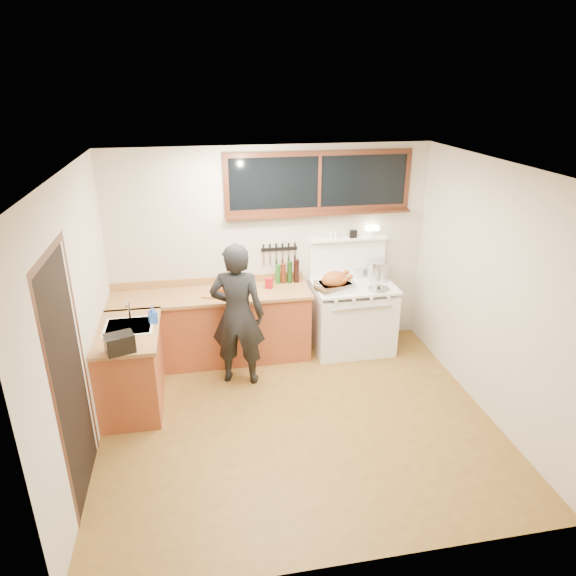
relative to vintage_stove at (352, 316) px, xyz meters
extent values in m
cube|color=brown|center=(-1.00, -1.41, -0.48)|extent=(4.00, 3.50, 0.02)
cube|color=beige|center=(-1.00, 0.36, 0.83)|extent=(4.00, 0.05, 2.60)
cube|color=beige|center=(-1.00, -3.19, 0.83)|extent=(4.00, 0.05, 2.60)
cube|color=beige|center=(-3.03, -1.41, 0.83)|extent=(0.05, 3.50, 2.60)
cube|color=beige|center=(1.02, -1.41, 0.83)|extent=(0.05, 3.50, 2.60)
cube|color=white|center=(-1.00, -1.41, 2.16)|extent=(4.00, 3.50, 0.05)
cube|color=brown|center=(-1.80, 0.04, -0.04)|extent=(2.40, 0.60, 0.86)
cube|color=#996C3D|center=(-1.80, 0.03, 0.41)|extent=(2.44, 0.64, 0.04)
cube|color=#996C3D|center=(-1.80, 0.32, 0.48)|extent=(2.40, 0.03, 0.10)
sphere|color=#B78C38|center=(-2.80, -0.24, 0.23)|extent=(0.03, 0.03, 0.03)
sphere|color=#B78C38|center=(-2.30, -0.24, 0.23)|extent=(0.03, 0.03, 0.03)
sphere|color=#B78C38|center=(-1.80, -0.24, 0.23)|extent=(0.03, 0.03, 0.03)
sphere|color=#B78C38|center=(-1.30, -0.24, 0.23)|extent=(0.03, 0.03, 0.03)
sphere|color=#B78C38|center=(-0.85, -0.24, 0.23)|extent=(0.03, 0.03, 0.03)
cube|color=brown|center=(-2.70, -0.79, -0.04)|extent=(0.60, 1.05, 0.86)
cube|color=#996C3D|center=(-2.69, -0.79, 0.41)|extent=(0.64, 1.09, 0.04)
cube|color=white|center=(-2.68, -0.71, 0.37)|extent=(0.45, 0.40, 0.14)
cube|color=white|center=(-2.68, -0.71, 0.44)|extent=(0.50, 0.45, 0.01)
cylinder|color=silver|center=(-2.68, -0.53, 0.55)|extent=(0.02, 0.02, 0.24)
cylinder|color=silver|center=(-2.68, -0.61, 0.66)|extent=(0.02, 0.18, 0.02)
cube|color=white|center=(0.00, -0.01, -0.06)|extent=(1.00, 0.70, 0.82)
cube|color=white|center=(0.00, -0.01, 0.42)|extent=(1.02, 0.72, 0.03)
cube|color=white|center=(0.00, -0.35, 0.05)|extent=(0.88, 0.02, 0.46)
cylinder|color=silver|center=(0.00, -0.38, 0.27)|extent=(0.75, 0.02, 0.02)
cylinder|color=white|center=(-0.33, -0.37, 0.38)|extent=(0.04, 0.03, 0.04)
cylinder|color=white|center=(-0.11, -0.37, 0.38)|extent=(0.04, 0.03, 0.04)
cylinder|color=white|center=(0.11, -0.37, 0.38)|extent=(0.04, 0.03, 0.04)
cylinder|color=white|center=(0.33, -0.37, 0.38)|extent=(0.04, 0.03, 0.04)
cube|color=white|center=(0.00, 0.31, 0.68)|extent=(1.00, 0.05, 0.50)
cube|color=white|center=(0.00, 0.28, 0.95)|extent=(1.00, 0.12, 0.03)
cylinder|color=white|center=(0.30, 0.28, 1.01)|extent=(0.09, 0.09, 0.09)
cube|color=#FFE5B2|center=(0.30, 0.28, 1.08)|extent=(0.16, 0.08, 0.05)
cube|color=black|center=(0.05, 0.28, 1.01)|extent=(0.09, 0.05, 0.10)
cylinder|color=white|center=(-0.18, 0.28, 1.01)|extent=(0.04, 0.04, 0.09)
cylinder|color=white|center=(-0.24, 0.28, 1.01)|extent=(0.04, 0.04, 0.09)
cube|color=black|center=(-0.40, 0.32, 1.68)|extent=(2.20, 0.01, 0.62)
cube|color=#33180E|center=(-0.40, 0.32, 2.02)|extent=(2.32, 0.04, 0.06)
cube|color=#33180E|center=(-0.40, 0.32, 1.34)|extent=(2.32, 0.04, 0.06)
cube|color=#33180E|center=(-1.53, 0.32, 1.68)|extent=(0.06, 0.04, 0.62)
cube|color=#33180E|center=(0.73, 0.32, 1.68)|extent=(0.06, 0.04, 0.62)
cube|color=#33180E|center=(-0.40, 0.32, 1.68)|extent=(0.04, 0.04, 0.62)
cube|color=#33180E|center=(-0.40, 0.27, 1.30)|extent=(2.32, 0.13, 0.03)
cube|color=black|center=(-2.99, -1.96, 0.58)|extent=(0.01, 0.86, 2.10)
cube|color=#33180E|center=(-2.99, -2.45, 0.58)|extent=(0.01, 0.07, 2.10)
cube|color=#33180E|center=(-2.99, -1.48, 0.58)|extent=(0.01, 0.07, 2.10)
cube|color=#33180E|center=(-2.99, -1.96, 1.67)|extent=(0.01, 1.04, 0.07)
cube|color=black|center=(-0.90, 0.33, 0.85)|extent=(0.46, 0.02, 0.04)
cube|color=silver|center=(-1.10, 0.31, 0.74)|extent=(0.02, 0.00, 0.18)
cube|color=black|center=(-1.10, 0.31, 0.88)|extent=(0.02, 0.02, 0.10)
cube|color=silver|center=(-1.02, 0.31, 0.74)|extent=(0.02, 0.00, 0.18)
cube|color=black|center=(-1.02, 0.31, 0.88)|extent=(0.02, 0.02, 0.10)
cube|color=silver|center=(-0.94, 0.31, 0.74)|extent=(0.02, 0.00, 0.18)
cube|color=black|center=(-0.94, 0.31, 0.88)|extent=(0.02, 0.02, 0.10)
cube|color=silver|center=(-0.86, 0.31, 0.74)|extent=(0.03, 0.00, 0.18)
cube|color=black|center=(-0.86, 0.31, 0.88)|extent=(0.02, 0.02, 0.10)
cube|color=silver|center=(-0.78, 0.31, 0.74)|extent=(0.03, 0.00, 0.18)
cube|color=black|center=(-0.78, 0.31, 0.88)|extent=(0.02, 0.02, 0.10)
cube|color=silver|center=(-0.70, 0.31, 0.74)|extent=(0.03, 0.00, 0.18)
cube|color=black|center=(-0.70, 0.31, 0.88)|extent=(0.02, 0.02, 0.10)
imported|color=black|center=(-1.52, -0.51, 0.38)|extent=(0.70, 0.55, 1.69)
imported|color=blue|center=(-2.43, -0.66, 0.53)|extent=(0.11, 0.11, 0.19)
cube|color=black|center=(-2.70, -1.25, 0.52)|extent=(0.31, 0.26, 0.18)
cube|color=#996C3D|center=(-1.65, 0.00, 0.44)|extent=(0.52, 0.44, 0.02)
ellipsoid|color=#944B1B|center=(-1.65, 0.00, 0.51)|extent=(0.28, 0.23, 0.14)
sphere|color=#944B1B|center=(-1.54, 0.05, 0.53)|extent=(0.06, 0.06, 0.06)
sphere|color=#944B1B|center=(-1.54, -0.06, 0.53)|extent=(0.06, 0.06, 0.06)
cube|color=silver|center=(-0.29, -0.13, 0.48)|extent=(0.47, 0.39, 0.10)
cube|color=#3F3F42|center=(-0.29, -0.13, 0.52)|extent=(0.42, 0.34, 0.03)
torus|color=silver|center=(-0.51, -0.13, 0.53)|extent=(0.03, 0.10, 0.10)
torus|color=silver|center=(-0.07, -0.13, 0.53)|extent=(0.03, 0.10, 0.10)
ellipsoid|color=#944B1B|center=(-0.29, -0.13, 0.57)|extent=(0.37, 0.31, 0.21)
cylinder|color=#944B1B|center=(-0.18, -0.21, 0.59)|extent=(0.12, 0.07, 0.09)
sphere|color=#944B1B|center=(-0.12, -0.21, 0.63)|extent=(0.06, 0.06, 0.06)
cylinder|color=#944B1B|center=(-0.18, -0.06, 0.59)|extent=(0.12, 0.07, 0.09)
sphere|color=#944B1B|center=(-0.12, -0.06, 0.63)|extent=(0.06, 0.06, 0.06)
cylinder|color=silver|center=(0.35, 0.10, 0.56)|extent=(0.31, 0.31, 0.26)
cylinder|color=silver|center=(0.17, 0.27, 0.49)|extent=(0.19, 0.19, 0.12)
cylinder|color=black|center=(0.13, 0.39, 0.54)|extent=(0.06, 0.16, 0.02)
cylinder|color=silver|center=(0.25, -0.22, 0.45)|extent=(0.34, 0.34, 0.02)
sphere|color=black|center=(0.25, -0.22, 0.46)|extent=(0.03, 0.03, 0.03)
cube|color=#A01114|center=(-1.07, 0.08, 0.50)|extent=(0.11, 0.09, 0.13)
cylinder|color=white|center=(-1.32, 0.20, 0.51)|extent=(0.10, 0.10, 0.15)
cylinder|color=black|center=(-0.94, 0.22, 0.56)|extent=(0.06, 0.06, 0.25)
cylinder|color=black|center=(-0.87, 0.22, 0.56)|extent=(0.07, 0.07, 0.26)
cylinder|color=black|center=(-0.79, 0.22, 0.57)|extent=(0.06, 0.06, 0.28)
cylinder|color=black|center=(-0.70, 0.22, 0.58)|extent=(0.07, 0.07, 0.30)
camera|label=1|loc=(-1.91, -5.76, 2.85)|focal=32.00mm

